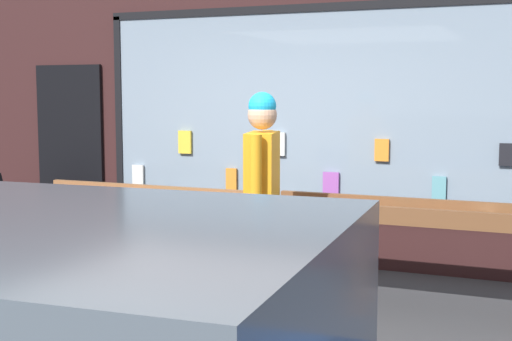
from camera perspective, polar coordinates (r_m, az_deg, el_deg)
name	(u,v)px	position (r m, az deg, el deg)	size (l,w,h in m)	color
ground_plane	(200,329)	(5.55, -4.47, -12.54)	(40.00, 40.00, 0.00)	#38383A
shopfront_facade	(304,102)	(7.46, 3.83, 5.50)	(8.96, 0.29, 3.40)	#331919
display_table_left	(132,207)	(6.93, -9.87, -2.91)	(2.25, 0.64, 0.87)	brown
display_table_right	(399,224)	(5.98, 11.34, -4.25)	(2.25, 0.59, 0.89)	brown
person_browsing	(262,183)	(5.67, 0.50, -1.04)	(0.32, 0.68, 1.79)	black
small_dog	(196,277)	(5.82, -4.82, -8.49)	(0.27, 0.61, 0.44)	black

